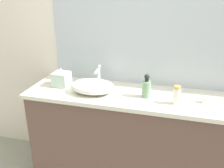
{
  "coord_description": "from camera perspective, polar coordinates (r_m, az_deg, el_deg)",
  "views": [
    {
      "loc": [
        0.4,
        -1.39,
        1.69
      ],
      "look_at": [
        -0.09,
        0.41,
        0.94
      ],
      "focal_mm": 39.7,
      "sensor_mm": 36.0,
      "label": 1
    }
  ],
  "objects": [
    {
      "name": "faucet",
      "position": [
        2.15,
        -3.22,
        2.32
      ],
      "size": [
        0.03,
        0.14,
        0.18
      ],
      "color": "silver",
      "rests_on": "vanity_counter"
    },
    {
      "name": "wall_mirror_panel",
      "position": [
        2.13,
        6.27,
        13.27
      ],
      "size": [
        1.54,
        0.01,
        1.03
      ],
      "primitive_type": "cube",
      "color": "#B2BCC6",
      "rests_on": "vanity_counter"
    },
    {
      "name": "sink_basin",
      "position": [
        2.04,
        -4.5,
        -0.54
      ],
      "size": [
        0.37,
        0.27,
        0.1
      ],
      "primitive_type": "ellipsoid",
      "color": "silver",
      "rests_on": "vanity_counter"
    },
    {
      "name": "candle_jar",
      "position": [
        1.99,
        20.46,
        -3.47
      ],
      "size": [
        0.05,
        0.05,
        0.04
      ],
      "primitive_type": "cylinder",
      "color": "silver",
      "rests_on": "vanity_counter"
    },
    {
      "name": "tissue_box",
      "position": [
        2.21,
        -11.6,
        1.29
      ],
      "size": [
        0.14,
        0.14,
        0.16
      ],
      "color": "#AFCDBB",
      "rests_on": "vanity_counter"
    },
    {
      "name": "vanity_counter",
      "position": [
        2.24,
        4.16,
        -12.42
      ],
      "size": [
        1.75,
        0.51,
        0.86
      ],
      "color": "brown",
      "rests_on": "ground"
    },
    {
      "name": "lotion_bottle",
      "position": [
        1.89,
        14.65,
        -2.55
      ],
      "size": [
        0.05,
        0.05,
        0.15
      ],
      "color": "white",
      "rests_on": "vanity_counter"
    },
    {
      "name": "soap_dispenser",
      "position": [
        1.96,
        7.91,
        -0.86
      ],
      "size": [
        0.07,
        0.07,
        0.19
      ],
      "color": "gray",
      "rests_on": "vanity_counter"
    },
    {
      "name": "bathroom_wall_rear",
      "position": [
        2.19,
        4.48,
        11.51
      ],
      "size": [
        6.0,
        0.06,
        2.6
      ],
      "primitive_type": "cube",
      "color": "silver",
      "rests_on": "ground"
    }
  ]
}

